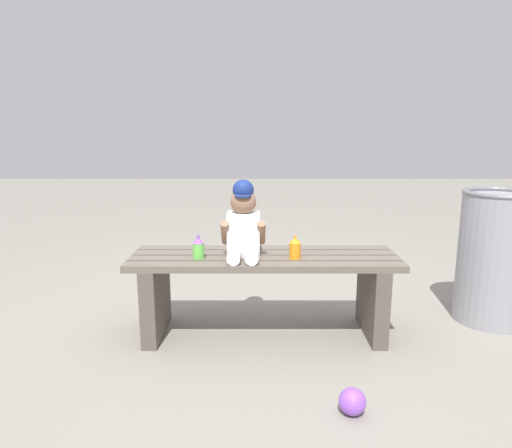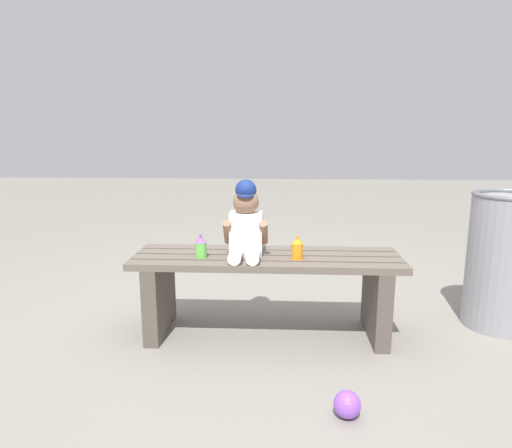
{
  "view_description": "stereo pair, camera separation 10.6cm",
  "coord_description": "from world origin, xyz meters",
  "px_view_note": "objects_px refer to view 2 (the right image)",
  "views": [
    {
      "loc": [
        -0.04,
        -2.34,
        1.11
      ],
      "look_at": [
        -0.06,
        -0.05,
        0.63
      ],
      "focal_mm": 31.84,
      "sensor_mm": 36.0,
      "label": 1
    },
    {
      "loc": [
        0.06,
        -2.33,
        1.11
      ],
      "look_at": [
        -0.06,
        -0.05,
        0.63
      ],
      "focal_mm": 31.84,
      "sensor_mm": 36.0,
      "label": 2
    }
  ],
  "objects_px": {
    "child_figure": "(246,223)",
    "sippy_cup_right": "(297,248)",
    "park_bench": "(267,282)",
    "toy_ball": "(347,404)",
    "sippy_cup_left": "(201,247)",
    "trash_bin": "(506,260)"
  },
  "relations": [
    {
      "from": "toy_ball",
      "to": "trash_bin",
      "type": "distance_m",
      "value": 1.39
    },
    {
      "from": "sippy_cup_right",
      "to": "child_figure",
      "type": "bearing_deg",
      "value": 170.29
    },
    {
      "from": "child_figure",
      "to": "sippy_cup_left",
      "type": "relative_size",
      "value": 3.26
    },
    {
      "from": "child_figure",
      "to": "sippy_cup_left",
      "type": "distance_m",
      "value": 0.26
    },
    {
      "from": "toy_ball",
      "to": "trash_bin",
      "type": "relative_size",
      "value": 0.14
    },
    {
      "from": "child_figure",
      "to": "trash_bin",
      "type": "relative_size",
      "value": 0.52
    },
    {
      "from": "park_bench",
      "to": "sippy_cup_right",
      "type": "bearing_deg",
      "value": -22.15
    },
    {
      "from": "park_bench",
      "to": "sippy_cup_right",
      "type": "relative_size",
      "value": 11.47
    },
    {
      "from": "sippy_cup_right",
      "to": "trash_bin",
      "type": "distance_m",
      "value": 1.21
    },
    {
      "from": "park_bench",
      "to": "toy_ball",
      "type": "relative_size",
      "value": 13.17
    },
    {
      "from": "child_figure",
      "to": "sippy_cup_right",
      "type": "relative_size",
      "value": 3.26
    },
    {
      "from": "sippy_cup_left",
      "to": "trash_bin",
      "type": "distance_m",
      "value": 1.7
    },
    {
      "from": "sippy_cup_left",
      "to": "toy_ball",
      "type": "xyz_separation_m",
      "value": [
        0.68,
        -0.66,
        -0.45
      ]
    },
    {
      "from": "toy_ball",
      "to": "trash_bin",
      "type": "xyz_separation_m",
      "value": [
        1.0,
        0.91,
        0.34
      ]
    },
    {
      "from": "child_figure",
      "to": "sippy_cup_right",
      "type": "bearing_deg",
      "value": -9.71
    },
    {
      "from": "park_bench",
      "to": "child_figure",
      "type": "bearing_deg",
      "value": -170.56
    },
    {
      "from": "park_bench",
      "to": "child_figure",
      "type": "height_order",
      "value": "child_figure"
    },
    {
      "from": "park_bench",
      "to": "toy_ball",
      "type": "bearing_deg",
      "value": -65.15
    },
    {
      "from": "sippy_cup_left",
      "to": "sippy_cup_right",
      "type": "bearing_deg",
      "value": 0.0
    },
    {
      "from": "sippy_cup_left",
      "to": "toy_ball",
      "type": "relative_size",
      "value": 1.15
    },
    {
      "from": "child_figure",
      "to": "toy_ball",
      "type": "bearing_deg",
      "value": -57.74
    },
    {
      "from": "child_figure",
      "to": "sippy_cup_left",
      "type": "height_order",
      "value": "child_figure"
    }
  ]
}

